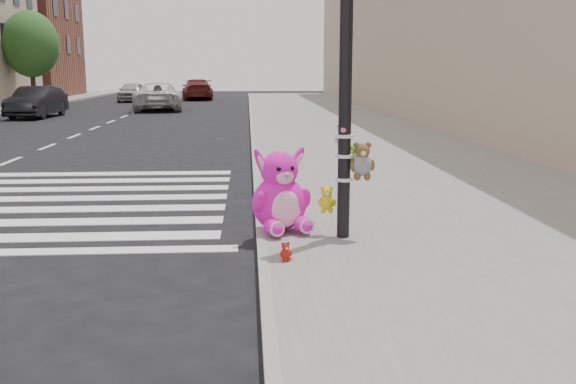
{
  "coord_description": "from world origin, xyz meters",
  "views": [
    {
      "loc": [
        1.39,
        -6.14,
        2.27
      ],
      "look_at": [
        1.89,
        1.72,
        0.75
      ],
      "focal_mm": 40.0,
      "sensor_mm": 36.0,
      "label": 1
    }
  ],
  "objects_px": {
    "pink_bunny": "(280,197)",
    "car_white_near": "(158,96)",
    "car_dark_far": "(37,102)",
    "signal_pole": "(348,110)",
    "red_teddy": "(286,252)"
  },
  "relations": [
    {
      "from": "signal_pole",
      "to": "car_dark_far",
      "type": "xyz_separation_m",
      "value": [
        -11.08,
        22.93,
        -1.03
      ]
    },
    {
      "from": "car_white_near",
      "to": "signal_pole",
      "type": "bearing_deg",
      "value": 96.38
    },
    {
      "from": "signal_pole",
      "to": "pink_bunny",
      "type": "distance_m",
      "value": 1.46
    },
    {
      "from": "signal_pole",
      "to": "pink_bunny",
      "type": "bearing_deg",
      "value": 156.79
    },
    {
      "from": "car_dark_far",
      "to": "signal_pole",
      "type": "bearing_deg",
      "value": -61.35
    },
    {
      "from": "pink_bunny",
      "to": "car_dark_far",
      "type": "xyz_separation_m",
      "value": [
        -10.25,
        22.58,
        0.12
      ]
    },
    {
      "from": "red_teddy",
      "to": "car_white_near",
      "type": "distance_m",
      "value": 29.5
    },
    {
      "from": "signal_pole",
      "to": "car_white_near",
      "type": "bearing_deg",
      "value": 102.36
    },
    {
      "from": "pink_bunny",
      "to": "red_teddy",
      "type": "distance_m",
      "value": 1.42
    },
    {
      "from": "car_dark_far",
      "to": "car_white_near",
      "type": "height_order",
      "value": "car_white_near"
    },
    {
      "from": "car_dark_far",
      "to": "car_white_near",
      "type": "distance_m",
      "value": 7.07
    },
    {
      "from": "pink_bunny",
      "to": "car_white_near",
      "type": "distance_m",
      "value": 28.14
    },
    {
      "from": "pink_bunny",
      "to": "car_white_near",
      "type": "bearing_deg",
      "value": 82.41
    },
    {
      "from": "signal_pole",
      "to": "car_white_near",
      "type": "relative_size",
      "value": 0.74
    },
    {
      "from": "car_white_near",
      "to": "red_teddy",
      "type": "bearing_deg",
      "value": 94.37
    }
  ]
}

